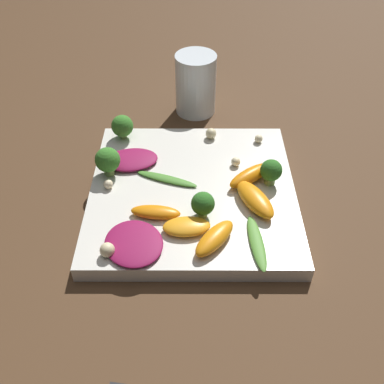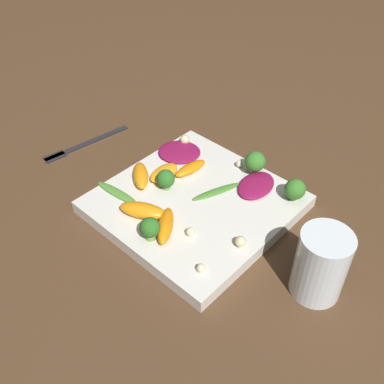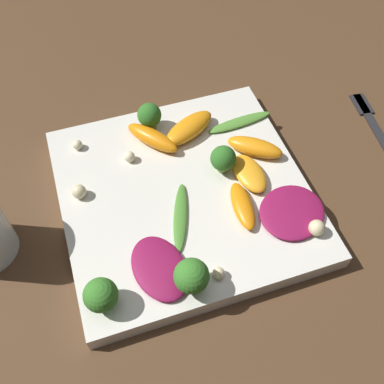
% 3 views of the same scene
% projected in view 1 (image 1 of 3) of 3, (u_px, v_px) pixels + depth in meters
% --- Properties ---
extents(ground_plane, '(2.40, 2.40, 0.00)m').
position_uv_depth(ground_plane, '(190.00, 199.00, 0.64)').
color(ground_plane, '#4C331E').
extents(plate, '(0.29, 0.29, 0.02)m').
position_uv_depth(plate, '(190.00, 194.00, 0.64)').
color(plate, silver).
rests_on(plate, ground_plane).
extents(drinking_glass, '(0.07, 0.07, 0.11)m').
position_uv_depth(drinking_glass, '(193.00, 84.00, 0.78)').
color(drinking_glass, white).
rests_on(drinking_glass, ground_plane).
extents(radicchio_leaf_0, '(0.09, 0.07, 0.01)m').
position_uv_depth(radicchio_leaf_0, '(128.00, 160.00, 0.67)').
color(radicchio_leaf_0, maroon).
rests_on(radicchio_leaf_0, plate).
extents(radicchio_leaf_1, '(0.10, 0.10, 0.01)m').
position_uv_depth(radicchio_leaf_1, '(130.00, 243.00, 0.55)').
color(radicchio_leaf_1, maroon).
rests_on(radicchio_leaf_1, plate).
extents(orange_segment_0, '(0.06, 0.04, 0.01)m').
position_uv_depth(orange_segment_0, '(183.00, 227.00, 0.57)').
color(orange_segment_0, orange).
rests_on(orange_segment_0, plate).
extents(orange_segment_1, '(0.06, 0.07, 0.02)m').
position_uv_depth(orange_segment_1, '(211.00, 238.00, 0.55)').
color(orange_segment_1, orange).
rests_on(orange_segment_1, plate).
extents(orange_segment_2, '(0.06, 0.08, 0.02)m').
position_uv_depth(orange_segment_2, '(252.00, 199.00, 0.60)').
color(orange_segment_2, orange).
rests_on(orange_segment_2, plate).
extents(orange_segment_3, '(0.07, 0.06, 0.02)m').
position_uv_depth(orange_segment_3, '(248.00, 175.00, 0.63)').
color(orange_segment_3, orange).
rests_on(orange_segment_3, plate).
extents(orange_segment_4, '(0.07, 0.03, 0.01)m').
position_uv_depth(orange_segment_4, '(153.00, 212.00, 0.58)').
color(orange_segment_4, orange).
rests_on(orange_segment_4, plate).
extents(broccoli_floret_0, '(0.03, 0.03, 0.04)m').
position_uv_depth(broccoli_floret_0, '(120.00, 126.00, 0.70)').
color(broccoli_floret_0, '#7A9E51').
rests_on(broccoli_floret_0, plate).
extents(broccoli_floret_1, '(0.04, 0.04, 0.04)m').
position_uv_depth(broccoli_floret_1, '(105.00, 161.00, 0.63)').
color(broccoli_floret_1, '#7A9E51').
rests_on(broccoli_floret_1, plate).
extents(broccoli_floret_2, '(0.03, 0.03, 0.04)m').
position_uv_depth(broccoli_floret_2, '(200.00, 204.00, 0.58)').
color(broccoli_floret_2, '#7A9E51').
rests_on(broccoli_floret_2, plate).
extents(broccoli_floret_3, '(0.03, 0.03, 0.04)m').
position_uv_depth(broccoli_floret_3, '(268.00, 171.00, 0.62)').
color(broccoli_floret_3, '#7A9E51').
rests_on(broccoli_floret_3, plate).
extents(arugula_sprig_0, '(0.09, 0.05, 0.01)m').
position_uv_depth(arugula_sprig_0, '(164.00, 179.00, 0.64)').
color(arugula_sprig_0, '#47842D').
rests_on(arugula_sprig_0, plate).
extents(arugula_sprig_1, '(0.02, 0.09, 0.01)m').
position_uv_depth(arugula_sprig_1, '(253.00, 243.00, 0.55)').
color(arugula_sprig_1, '#518E33').
rests_on(arugula_sprig_1, plate).
extents(macadamia_nut_0, '(0.01, 0.01, 0.01)m').
position_uv_depth(macadamia_nut_0, '(233.00, 162.00, 0.66)').
color(macadamia_nut_0, beige).
rests_on(macadamia_nut_0, plate).
extents(macadamia_nut_1, '(0.02, 0.02, 0.02)m').
position_uv_depth(macadamia_nut_1, '(208.00, 133.00, 0.71)').
color(macadamia_nut_1, beige).
rests_on(macadamia_nut_1, plate).
extents(macadamia_nut_2, '(0.02, 0.02, 0.02)m').
position_uv_depth(macadamia_nut_2, '(104.00, 250.00, 0.54)').
color(macadamia_nut_2, beige).
rests_on(macadamia_nut_2, plate).
extents(macadamia_nut_3, '(0.01, 0.01, 0.01)m').
position_uv_depth(macadamia_nut_3, '(106.00, 183.00, 0.63)').
color(macadamia_nut_3, beige).
rests_on(macadamia_nut_3, plate).
extents(macadamia_nut_4, '(0.01, 0.01, 0.01)m').
position_uv_depth(macadamia_nut_4, '(256.00, 139.00, 0.70)').
color(macadamia_nut_4, beige).
rests_on(macadamia_nut_4, plate).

